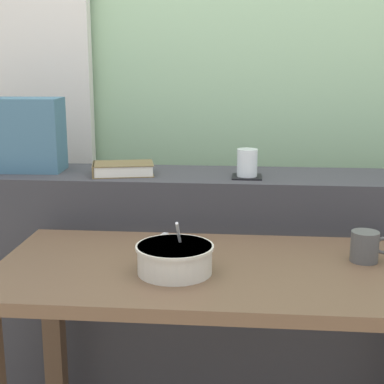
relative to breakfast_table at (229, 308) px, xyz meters
The scene contains 11 objects.
outdoor_backdrop 1.31m from the breakfast_table, 94.53° to the left, with size 4.80×0.08×2.80m, color #9EC699.
curtain_left_panel 1.45m from the breakfast_table, 133.36° to the left, with size 0.56×0.06×2.50m, color silver.
dark_console_ledge 0.55m from the breakfast_table, 99.15° to the left, with size 2.80×0.32×0.88m, color #38383D.
breakfast_table is the anchor object (origin of this frame).
coaster_square 0.54m from the breakfast_table, 84.59° to the left, with size 0.10×0.10×0.01m, color black.
juice_glass 0.56m from the breakfast_table, 84.59° to the left, with size 0.07×0.07×0.09m.
closed_book 0.68m from the breakfast_table, 129.27° to the left, with size 0.23×0.17×0.04m.
throw_pillow 1.01m from the breakfast_table, 146.42° to the left, with size 0.32×0.14×0.26m, color #426B84.
soup_bowl 0.22m from the breakfast_table, 156.95° to the right, with size 0.20×0.20×0.15m.
fork_utensil 0.33m from the breakfast_table, 140.95° to the left, with size 0.02×0.17×0.01m, color silver.
ceramic_mug 0.41m from the breakfast_table, 11.15° to the left, with size 0.11×0.08×0.08m.
Camera 1 is at (0.11, -1.43, 1.28)m, focal length 54.04 mm.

